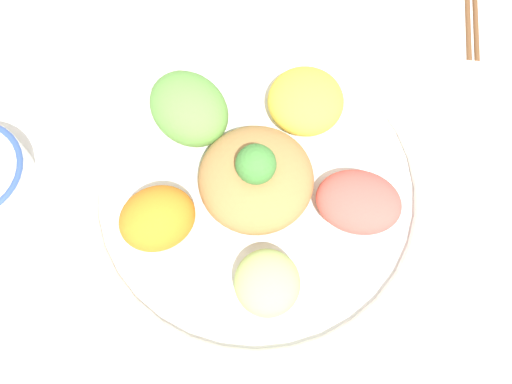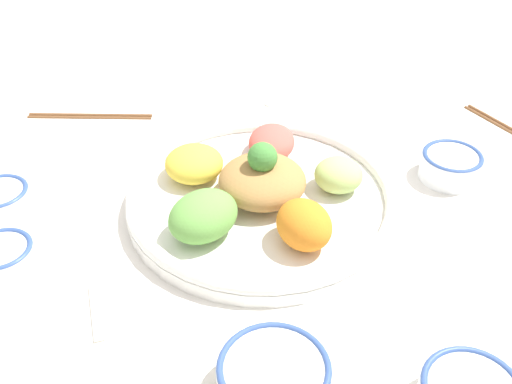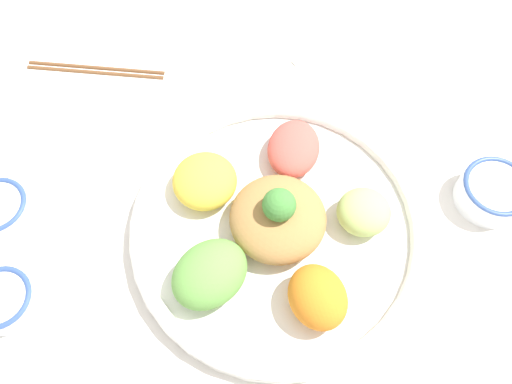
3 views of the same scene
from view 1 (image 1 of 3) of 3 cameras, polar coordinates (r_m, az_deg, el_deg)
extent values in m
plane|color=white|center=(0.68, 0.32, -2.18)|extent=(2.40, 2.40, 0.00)
cylinder|color=white|center=(0.68, 0.00, 0.06)|extent=(0.39, 0.39, 0.02)
torus|color=white|center=(0.67, 0.00, 0.51)|extent=(0.39, 0.39, 0.02)
ellipsoid|color=yellow|center=(0.70, 4.75, 8.63)|extent=(0.11, 0.11, 0.05)
ellipsoid|color=#6BAD4C|center=(0.68, -6.40, 7.90)|extent=(0.13, 0.12, 0.06)
ellipsoid|color=orange|center=(0.64, -9.38, -2.50)|extent=(0.11, 0.10, 0.06)
ellipsoid|color=#B7DB7A|center=(0.62, 1.08, -8.64)|extent=(0.09, 0.09, 0.05)
ellipsoid|color=#E55B51|center=(0.65, 9.74, -0.93)|extent=(0.09, 0.07, 0.04)
ellipsoid|color=#AD7F47|center=(0.65, 0.00, 1.24)|extent=(0.13, 0.13, 0.06)
sphere|color=#478E3D|center=(0.61, 0.00, 2.66)|extent=(0.04, 0.04, 0.04)
ellipsoid|color=beige|center=(0.74, 22.88, -1.19)|extent=(0.06, 0.06, 0.01)
cube|color=beige|center=(0.81, -13.82, 14.34)|extent=(0.09, 0.05, 0.01)
ellipsoid|color=beige|center=(0.82, -18.40, 13.22)|extent=(0.06, 0.05, 0.01)
camera|label=2|loc=(0.75, -74.42, 19.10)|focal=42.00mm
camera|label=3|loc=(0.37, -68.28, 41.25)|focal=35.00mm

